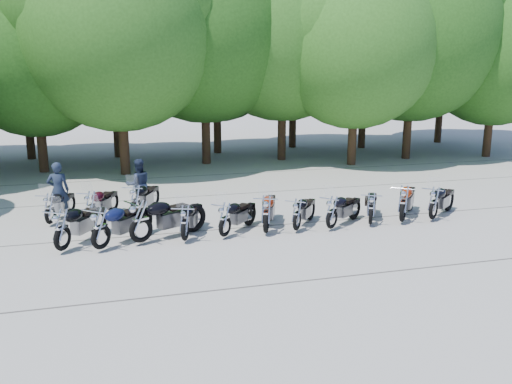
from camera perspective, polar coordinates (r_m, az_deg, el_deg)
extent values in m
plane|color=gray|center=(15.38, 1.48, -5.21)|extent=(90.00, 90.00, 0.00)
cylinder|color=#3A2614|center=(27.18, -21.66, 5.42)|extent=(0.44, 0.44, 3.31)
sphere|color=#286319|center=(27.00, -22.33, 13.14)|extent=(7.31, 7.31, 7.31)
cylinder|color=#3A2614|center=(25.39, -13.78, 6.20)|extent=(0.44, 0.44, 3.93)
sphere|color=#357721|center=(25.28, -14.33, 16.05)|extent=(8.70, 8.70, 8.70)
cylinder|color=#3A2614|center=(27.63, -5.32, 7.24)|extent=(0.44, 0.44, 4.13)
sphere|color=#286319|center=(27.56, -5.52, 16.75)|extent=(9.13, 9.13, 9.13)
cylinder|color=#3A2614|center=(28.73, 2.74, 7.46)|extent=(0.44, 0.44, 4.09)
sphere|color=#357721|center=(28.65, 2.84, 16.52)|extent=(9.04, 9.04, 9.04)
cylinder|color=#3A2614|center=(27.62, 10.13, 6.56)|extent=(0.44, 0.44, 3.62)
sphere|color=#357721|center=(27.48, 10.47, 14.89)|extent=(8.00, 8.00, 8.00)
cylinder|color=#3A2614|center=(30.17, 15.69, 7.15)|extent=(0.44, 0.44, 3.98)
sphere|color=#286319|center=(30.08, 16.22, 15.52)|extent=(8.79, 8.79, 8.79)
cylinder|color=#3A2614|center=(32.35, 23.29, 6.44)|extent=(0.44, 0.44, 3.41)
sphere|color=#286319|center=(32.21, 23.91, 13.11)|extent=(7.53, 7.53, 7.53)
cylinder|color=#3A2614|center=(31.37, -22.80, 6.41)|extent=(0.44, 0.44, 3.52)
sphere|color=#357721|center=(31.23, -23.44, 13.53)|extent=(7.78, 7.78, 7.78)
cylinder|color=#3A2614|center=(30.57, -14.43, 6.77)|extent=(0.44, 0.44, 3.42)
sphere|color=#286319|center=(30.43, -14.84, 13.88)|extent=(7.56, 7.56, 7.56)
cylinder|color=#3A2614|center=(31.19, -4.10, 7.39)|extent=(0.44, 0.44, 3.56)
sphere|color=#286319|center=(31.06, -4.22, 14.66)|extent=(7.88, 7.88, 7.88)
cylinder|color=#3A2614|center=(33.43, 3.88, 7.94)|extent=(0.44, 0.44, 3.76)
sphere|color=#286319|center=(33.33, 3.99, 15.08)|extent=(8.31, 8.31, 8.31)
cylinder|color=#3A2614|center=(33.71, 11.14, 7.65)|extent=(0.44, 0.44, 3.63)
sphere|color=#357721|center=(33.59, 11.45, 14.49)|extent=(8.02, 8.02, 8.02)
cylinder|color=#3A2614|center=(37.46, 18.78, 8.30)|extent=(0.44, 0.44, 4.37)
sphere|color=#286319|center=(37.43, 19.34, 15.69)|extent=(9.67, 9.67, 9.67)
imported|color=#1A2437|center=(18.59, -20.10, 0.17)|extent=(0.70, 0.47, 1.86)
imported|color=#1E283F|center=(18.95, -12.26, 0.78)|extent=(0.97, 0.81, 1.79)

